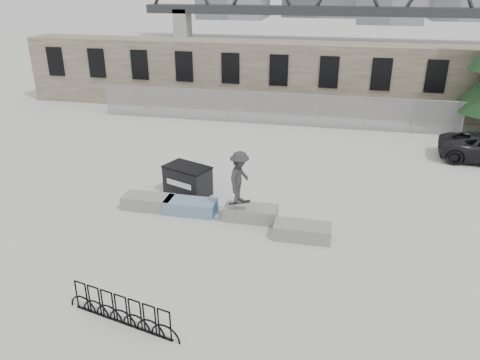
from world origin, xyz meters
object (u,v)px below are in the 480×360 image
Objects in this scene: planter_center_left at (190,206)px; planter_center_right at (251,213)px; bike_rack at (121,310)px; skateboarder at (240,177)px; dumpster at (188,180)px; planter_far_left at (148,201)px; planter_offset at (302,231)px.

planter_center_left is 2.41m from planter_center_right.
skateboarder is (1.87, 6.08, 1.41)m from bike_rack.
dumpster reaches higher than planter_center_right.
planter_far_left is 1.75m from planter_center_left.
planter_offset is at bearing -5.75° from dumpster.
skateboarder is at bearing -136.67° from planter_center_right.
skateboarder reaches higher than planter_far_left.
bike_rack is at bearing -73.50° from planter_far_left.
planter_far_left is 1.00× the size of planter_center_left.
skateboarder is at bearing -15.34° from dumpster.
planter_offset is (2.03, -0.96, 0.00)m from planter_center_right.
skateboarder reaches higher than planter_center_left.
planter_center_right is 0.92× the size of dumpster.
planter_offset is 2.93m from skateboarder.
planter_offset is at bearing -25.36° from planter_center_right.
planter_center_right is at bearing -36.11° from skateboarder.
planter_far_left is 6.28m from planter_offset.
planter_far_left is 2.00m from dumpster.
bike_rack is (1.93, -6.50, 0.15)m from planter_far_left.
dumpster is (-0.63, 1.67, 0.34)m from planter_center_left.
planter_center_right is 0.96× the size of skateboarder.
planter_center_right is (2.41, -0.03, 0.00)m from planter_center_left.
planter_far_left is 0.57× the size of bike_rack.
planter_offset is (4.44, -1.00, 0.00)m from planter_center_left.
skateboarder is at bearing -10.30° from planter_center_left.
dumpster is at bearing 152.26° from planter_offset.
planter_offset is 5.74m from dumpster.
skateboarder is at bearing 165.36° from planter_offset.
planter_far_left and planter_offset have the same top height.
bike_rack is 1.69× the size of skateboarder.
dumpster is (-5.07, 2.67, 0.34)m from planter_offset.
planter_center_left is 0.96× the size of skateboarder.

